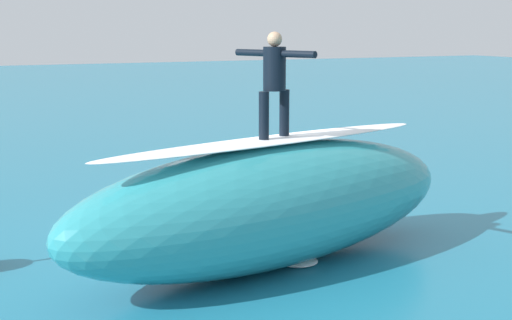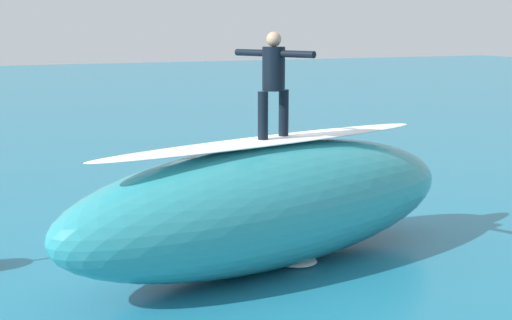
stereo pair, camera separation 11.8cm
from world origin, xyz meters
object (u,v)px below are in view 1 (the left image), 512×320
surfer_riding (274,77)px  surfboard_paddling (242,219)px  surfer_paddling (248,212)px  surfboard_riding (274,140)px

surfer_riding → surfboard_paddling: (-0.57, -2.45, -2.84)m
surfer_paddling → surfboard_paddling: bearing=0.0°
surfer_paddling → surfer_riding: bearing=109.1°
surfer_riding → surfboard_paddling: size_ratio=0.77×
surfboard_riding → surfer_riding: 0.95m
surfer_riding → surfer_paddling: bearing=-128.6°
surfer_riding → surfboard_paddling: 3.80m
surfboard_paddling → surfer_paddling: (-0.10, 0.07, 0.15)m
surfer_riding → surfer_paddling: size_ratio=1.14×
surfboard_paddling → surfer_paddling: bearing=-180.0°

